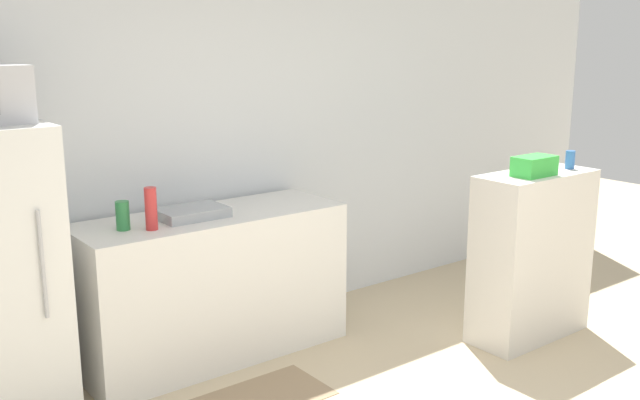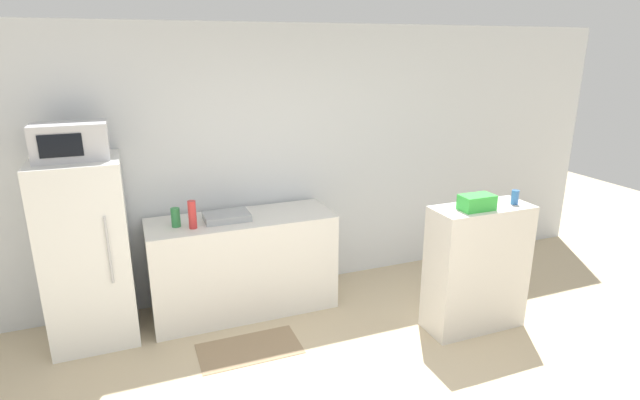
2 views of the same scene
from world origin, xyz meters
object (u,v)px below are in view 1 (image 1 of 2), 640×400
at_px(bottle_tall, 151,209).
at_px(bottle_short, 123,216).
at_px(jar, 570,160).
at_px(basket, 534,166).

xyz_separation_m(bottle_tall, bottle_short, (-0.13, 0.09, -0.04)).
relative_size(bottle_short, jar, 1.36).
bearing_deg(bottle_short, basket, -24.93).
relative_size(bottle_tall, bottle_short, 1.47).
xyz_separation_m(bottle_short, basket, (2.28, -1.06, 0.18)).
bearing_deg(bottle_tall, bottle_short, 144.46).
height_order(bottle_tall, jar, jar).
bearing_deg(basket, jar, 1.17).
bearing_deg(bottle_tall, jar, -20.62).
bearing_deg(basket, bottle_short, 155.07).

